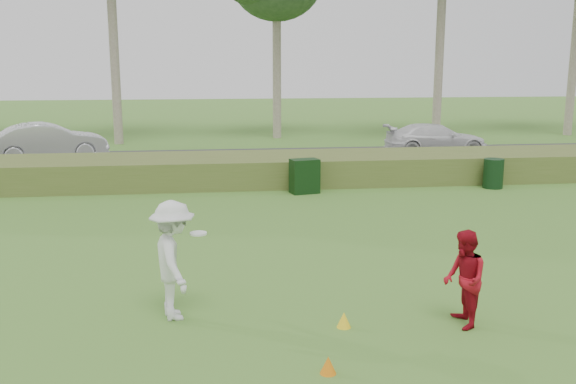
{
  "coord_description": "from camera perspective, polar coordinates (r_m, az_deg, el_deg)",
  "views": [
    {
      "loc": [
        -1.66,
        -9.19,
        4.04
      ],
      "look_at": [
        0.0,
        4.0,
        1.3
      ],
      "focal_mm": 40.0,
      "sensor_mm": 36.0,
      "label": 1
    }
  ],
  "objects": [
    {
      "name": "ground",
      "position": [
        10.17,
        2.88,
        -11.76
      ],
      "size": [
        120.0,
        120.0,
        0.0
      ],
      "primitive_type": "plane",
      "color": "#3D7326",
      "rests_on": "ground"
    },
    {
      "name": "reed_strip",
      "position": [
        21.56,
        -2.66,
        2.04
      ],
      "size": [
        80.0,
        3.0,
        0.9
      ],
      "primitive_type": "cube",
      "color": "#4C5F26",
      "rests_on": "ground"
    },
    {
      "name": "park_road",
      "position": [
        26.55,
        -3.51,
        2.93
      ],
      "size": [
        80.0,
        6.0,
        0.06
      ],
      "primitive_type": "cube",
      "color": "#2D2D2D",
      "rests_on": "ground"
    },
    {
      "name": "player_white",
      "position": [
        10.3,
        -10.14,
        -5.98
      ],
      "size": [
        1.01,
        1.35,
        1.9
      ],
      "rotation": [
        0.0,
        0.0,
        1.79
      ],
      "color": "silver",
      "rests_on": "ground"
    },
    {
      "name": "player_red",
      "position": [
        10.23,
        15.41,
        -7.49
      ],
      "size": [
        0.63,
        0.78,
        1.52
      ],
      "primitive_type": "imported",
      "rotation": [
        0.0,
        0.0,
        -1.65
      ],
      "color": "maroon",
      "rests_on": "ground"
    },
    {
      "name": "cone_orange",
      "position": [
        8.72,
        3.59,
        -15.1
      ],
      "size": [
        0.22,
        0.22,
        0.24
      ],
      "primitive_type": "cone",
      "color": "orange",
      "rests_on": "ground"
    },
    {
      "name": "cone_yellow",
      "position": [
        10.09,
        4.99,
        -11.25
      ],
      "size": [
        0.22,
        0.22,
        0.24
      ],
      "primitive_type": "cone",
      "color": "yellow",
      "rests_on": "ground"
    },
    {
      "name": "utility_cabinet",
      "position": [
        19.78,
        1.48,
        1.42
      ],
      "size": [
        0.95,
        0.71,
        1.06
      ],
      "primitive_type": "cube",
      "rotation": [
        0.0,
        0.0,
        0.23
      ],
      "color": "black",
      "rests_on": "ground"
    },
    {
      "name": "trash_bin",
      "position": [
        21.6,
        17.78,
        1.58
      ],
      "size": [
        0.74,
        0.74,
        0.95
      ],
      "primitive_type": "cylinder",
      "rotation": [
        0.0,
        0.0,
        -0.2
      ],
      "color": "black",
      "rests_on": "ground"
    },
    {
      "name": "car_mid",
      "position": [
        27.8,
        -20.52,
        4.23
      ],
      "size": [
        4.82,
        2.96,
        1.5
      ],
      "primitive_type": "imported",
      "rotation": [
        0.0,
        0.0,
        1.9
      ],
      "color": "silver",
      "rests_on": "park_road"
    },
    {
      "name": "car_right",
      "position": [
        28.64,
        13.01,
        4.64
      ],
      "size": [
        4.49,
        2.01,
        1.28
      ],
      "primitive_type": "imported",
      "rotation": [
        0.0,
        0.0,
        1.52
      ],
      "color": "silver",
      "rests_on": "park_road"
    }
  ]
}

